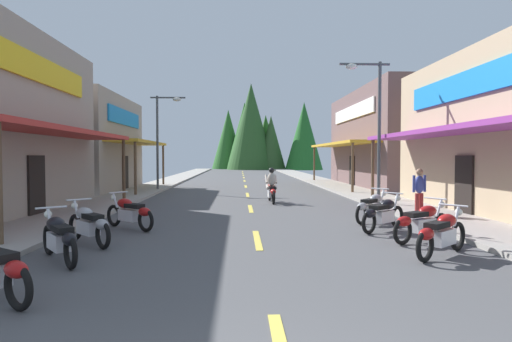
{
  "coord_description": "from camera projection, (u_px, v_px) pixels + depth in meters",
  "views": [
    {
      "loc": [
        -0.45,
        -2.12,
        2.06
      ],
      "look_at": [
        0.79,
        28.39,
        1.0
      ],
      "focal_mm": 29.21,
      "sensor_mm": 36.0,
      "label": 1
    }
  ],
  "objects": [
    {
      "name": "ground",
      "position": [
        246.0,
        189.0,
        27.06
      ],
      "size": [
        9.86,
        79.78,
        0.1
      ],
      "primitive_type": "cube",
      "color": "#4C4C4F"
    },
    {
      "name": "sidewalk_left",
      "position": [
        151.0,
        188.0,
        26.81
      ],
      "size": [
        2.41,
        79.78,
        0.12
      ],
      "primitive_type": "cube",
      "color": "#9E9991",
      "rests_on": "ground"
    },
    {
      "name": "sidewalk_right",
      "position": [
        339.0,
        187.0,
        27.31
      ],
      "size": [
        2.41,
        79.78,
        0.12
      ],
      "primitive_type": "cube",
      "color": "#9E9991",
      "rests_on": "ground"
    },
    {
      "name": "centerline_dashes",
      "position": [
        245.0,
        184.0,
        30.97
      ],
      "size": [
        0.16,
        54.64,
        0.01
      ],
      "color": "#E0C64C",
      "rests_on": "ground"
    },
    {
      "name": "storefront_left_far",
      "position": [
        68.0,
        144.0,
        24.83
      ],
      "size": [
        8.55,
        9.11,
        5.63
      ],
      "color": "gray",
      "rests_on": "ground"
    },
    {
      "name": "storefront_right_far",
      "position": [
        412.0,
        139.0,
        28.65
      ],
      "size": [
        10.16,
        13.36,
        6.51
      ],
      "color": "brown",
      "rests_on": "ground"
    },
    {
      "name": "streetlamp_left",
      "position": [
        163.0,
        128.0,
        24.85
      ],
      "size": [
        2.08,
        0.3,
        5.68
      ],
      "color": "#474C51",
      "rests_on": "ground"
    },
    {
      "name": "streetlamp_right",
      "position": [
        372.0,
        112.0,
        17.1
      ],
      "size": [
        2.08,
        0.3,
        5.94
      ],
      "color": "#474C51",
      "rests_on": "ground"
    },
    {
      "name": "motorcycle_parked_right_0",
      "position": [
        442.0,
        233.0,
        8.55
      ],
      "size": [
        1.72,
        1.44,
        1.04
      ],
      "rotation": [
        0.0,
        0.0,
        0.69
      ],
      "color": "black",
      "rests_on": "ground"
    },
    {
      "name": "motorcycle_parked_right_1",
      "position": [
        422.0,
        221.0,
        10.06
      ],
      "size": [
        1.88,
        1.19,
        1.04
      ],
      "rotation": [
        0.0,
        0.0,
        0.54
      ],
      "color": "black",
      "rests_on": "ground"
    },
    {
      "name": "motorcycle_parked_right_2",
      "position": [
        383.0,
        213.0,
        11.5
      ],
      "size": [
        1.68,
        1.48,
        1.04
      ],
      "rotation": [
        0.0,
        0.0,
        0.71
      ],
      "color": "black",
      "rests_on": "ground"
    },
    {
      "name": "motorcycle_parked_right_3",
      "position": [
        372.0,
        206.0,
        13.08
      ],
      "size": [
        1.57,
        1.6,
        1.04
      ],
      "rotation": [
        0.0,
        0.0,
        0.8
      ],
      "color": "black",
      "rests_on": "ground"
    },
    {
      "name": "motorcycle_parked_left_1",
      "position": [
        59.0,
        237.0,
        8.11
      ],
      "size": [
        1.39,
        1.75,
        1.04
      ],
      "rotation": [
        0.0,
        0.0,
        2.23
      ],
      "color": "black",
      "rests_on": "ground"
    },
    {
      "name": "motorcycle_parked_left_2",
      "position": [
        89.0,
        224.0,
        9.72
      ],
      "size": [
        1.54,
        1.63,
        1.04
      ],
      "rotation": [
        0.0,
        0.0,
        2.32
      ],
      "color": "black",
      "rests_on": "ground"
    },
    {
      "name": "motorcycle_parked_left_3",
      "position": [
        130.0,
        212.0,
        11.77
      ],
      "size": [
        1.7,
        1.46,
        1.04
      ],
      "rotation": [
        0.0,
        0.0,
        2.44
      ],
      "color": "black",
      "rests_on": "ground"
    },
    {
      "name": "rider_cruising_lead",
      "position": [
        271.0,
        188.0,
        18.52
      ],
      "size": [
        0.6,
        2.14,
        1.57
      ],
      "rotation": [
        0.0,
        0.0,
        1.61
      ],
      "color": "black",
      "rests_on": "ground"
    },
    {
      "name": "pedestrian_browsing",
      "position": [
        419.0,
        189.0,
        13.86
      ],
      "size": [
        0.53,
        0.38,
        1.66
      ],
      "rotation": [
        0.0,
        0.0,
        5.1
      ],
      "color": "maroon",
      "rests_on": "ground"
    },
    {
      "name": "treeline_backdrop",
      "position": [
        258.0,
        134.0,
        67.04
      ],
      "size": [
        17.59,
        11.33,
        13.77
      ],
      "color": "#2D6423",
      "rests_on": "ground"
    }
  ]
}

